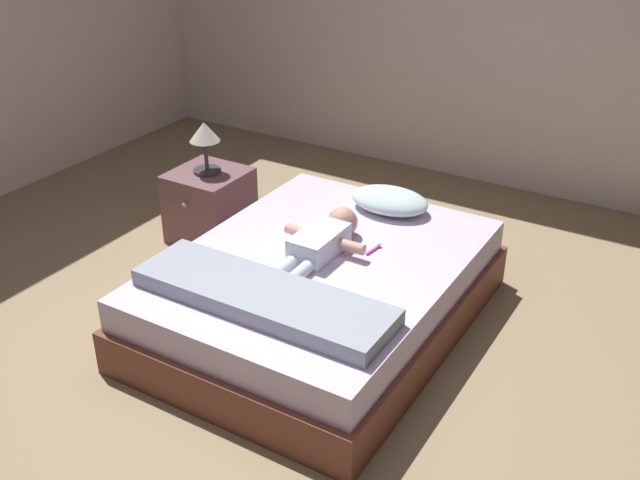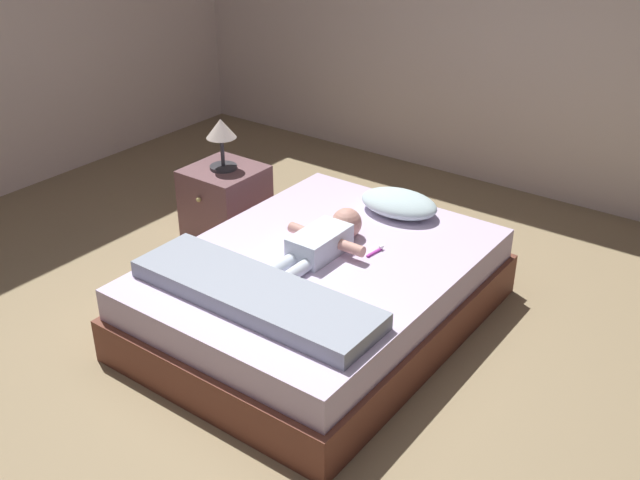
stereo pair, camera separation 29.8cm
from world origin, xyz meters
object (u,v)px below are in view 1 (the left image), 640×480
pillow (390,200)px  lamp (205,137)px  bed (320,292)px  baby (323,239)px  nightstand (210,205)px  toothbrush (374,249)px

pillow → lamp: size_ratio=1.41×
pillow → lamp: (-1.15, -0.20, 0.22)m
bed → baby: size_ratio=2.69×
bed → nightstand: (-1.10, 0.47, 0.03)m
toothbrush → nightstand: (-1.30, 0.27, -0.18)m
pillow → toothbrush: size_ratio=3.66×
baby → nightstand: (-1.07, 0.40, -0.24)m
baby → bed: bearing=-72.7°
bed → nightstand: 1.19m
baby → toothbrush: bearing=31.6°
toothbrush → pillow: bearing=107.4°
bed → pillow: bearing=85.5°
bed → toothbrush: size_ratio=14.60×
bed → baby: (-0.02, 0.07, 0.27)m
bed → nightstand: bearing=156.6°
pillow → nightstand: pillow is taller
baby → lamp: lamp is taller
pillow → lamp: bearing=-170.2°
pillow → nightstand: size_ratio=0.98×
pillow → nightstand: (-1.15, -0.20, -0.23)m
pillow → bed: bearing=-94.5°
baby → toothbrush: size_ratio=5.42×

